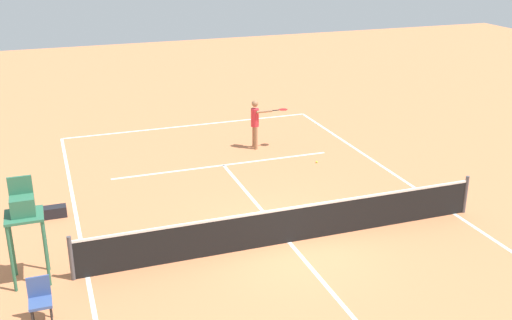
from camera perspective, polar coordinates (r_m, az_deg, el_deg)
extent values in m
plane|color=#D37A4C|center=(15.49, 3.09, -7.61)|extent=(60.00, 60.00, 0.00)
cube|color=white|center=(24.61, -6.15, 3.19)|extent=(9.78, 0.10, 0.01)
cube|color=white|center=(17.78, 17.87, -4.75)|extent=(0.10, 20.63, 0.01)
cube|color=white|center=(14.54, -15.33, -10.40)|extent=(0.10, 20.63, 0.01)
cube|color=white|center=(20.36, -3.03, -0.48)|extent=(7.34, 0.10, 0.01)
cube|color=white|center=(15.49, 3.09, -7.60)|extent=(0.10, 11.35, 0.01)
cylinder|color=#4C4C51|center=(17.74, 18.83, -3.04)|extent=(0.10, 0.10, 1.07)
cylinder|color=#4C4C51|center=(14.27, -16.74, -8.72)|extent=(0.10, 0.10, 1.07)
cube|color=black|center=(15.28, 3.12, -6.11)|extent=(10.38, 0.03, 0.91)
cube|color=white|center=(15.07, 3.15, -4.50)|extent=(10.38, 0.04, 0.06)
cylinder|color=#9E704C|center=(21.88, -0.19, 2.20)|extent=(0.12, 0.12, 0.82)
cylinder|color=#9E704C|center=(21.70, -0.01, 2.04)|extent=(0.12, 0.12, 0.82)
cylinder|color=red|center=(21.57, -0.10, 3.95)|extent=(0.28, 0.28, 0.64)
sphere|color=#9E704C|center=(21.43, -0.10, 5.24)|extent=(0.23, 0.23, 0.23)
cylinder|color=#9E704C|center=(21.73, -0.27, 4.17)|extent=(0.09, 0.09, 0.57)
cylinder|color=#9E704C|center=(21.43, 0.78, 4.52)|extent=(0.57, 0.09, 0.09)
cylinder|color=black|center=(21.57, 1.81, 4.62)|extent=(0.26, 0.04, 0.04)
ellipsoid|color=red|center=(21.67, 2.53, 4.69)|extent=(0.32, 0.28, 0.04)
sphere|color=#CCE033|center=(20.62, 5.64, -0.18)|extent=(0.07, 0.07, 0.07)
cylinder|color=#2D6B4C|center=(14.11, -18.86, -8.23)|extent=(0.07, 0.07, 1.55)
cylinder|color=#2D6B4C|center=(14.14, -21.71, -8.54)|extent=(0.07, 0.07, 1.55)
cylinder|color=#2D6B4C|center=(14.73, -18.95, -6.96)|extent=(0.07, 0.07, 1.55)
cylinder|color=#2D6B4C|center=(14.77, -21.67, -7.27)|extent=(0.07, 0.07, 1.55)
cube|color=#2D6B4C|center=(14.09, -20.70, -4.85)|extent=(0.80, 0.80, 0.06)
cube|color=#2D6B4C|center=(13.99, -20.82, -3.99)|extent=(0.50, 0.44, 0.40)
cube|color=#2D6B4C|center=(14.05, -20.99, -2.37)|extent=(0.50, 0.06, 0.50)
cylinder|color=#262626|center=(12.99, -18.40, -13.66)|extent=(0.04, 0.04, 0.45)
cylinder|color=#262626|center=(13.29, -18.46, -12.84)|extent=(0.04, 0.04, 0.45)
cylinder|color=#262626|center=(13.30, -20.01, -13.01)|extent=(0.04, 0.04, 0.45)
cube|color=#38518C|center=(13.01, -19.35, -12.40)|extent=(0.44, 0.44, 0.06)
cube|color=#38518C|center=(13.07, -19.50, -10.96)|extent=(0.44, 0.04, 0.44)
cube|color=black|center=(17.57, -18.36, -4.60)|extent=(0.76, 0.32, 0.30)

